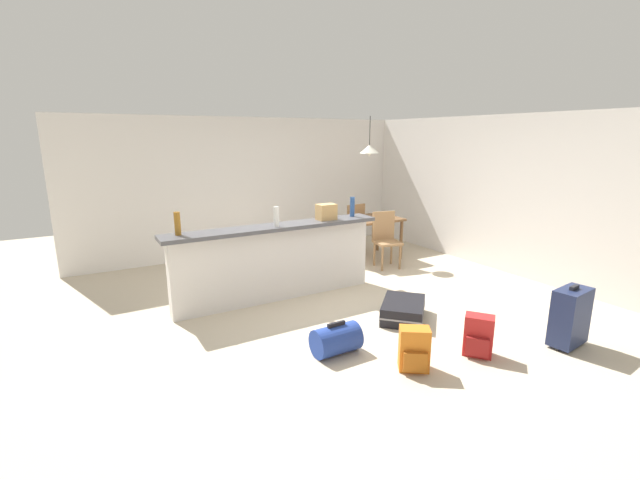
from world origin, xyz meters
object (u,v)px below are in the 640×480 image
bottle_blue (352,207)px  duffel_bag_blue (336,340)px  grocery_bag (326,212)px  bottle_amber (177,224)px  dining_table (368,223)px  dining_chair_far_side (353,225)px  suitcase_flat_black (403,310)px  dining_chair_near_partition (386,237)px  backpack_red (478,336)px  suitcase_upright_navy (570,316)px  pendant_lamp (369,149)px  backpack_orange (414,350)px  bottle_white (276,217)px

bottle_blue → duffel_bag_blue: size_ratio=0.59×
bottle_blue → grocery_bag: size_ratio=1.10×
bottle_amber → duffel_bag_blue: size_ratio=0.57×
dining_table → dining_chair_far_side: 0.52m
dining_table → suitcase_flat_black: bearing=-116.9°
dining_table → dining_chair_far_side: (0.01, 0.51, -0.13)m
dining_chair_near_partition → backpack_red: (-1.12, -2.92, -0.31)m
duffel_bag_blue → suitcase_upright_navy: bearing=-26.1°
dining_chair_near_partition → bottle_blue: bearing=-155.9°
pendant_lamp → backpack_red: size_ratio=1.60×
grocery_bag → suitcase_flat_black: size_ratio=0.31×
bottle_blue → backpack_orange: 2.70m
bottle_white → duffel_bag_blue: size_ratio=0.54×
duffel_bag_blue → suitcase_upright_navy: suitcase_upright_navy is taller
duffel_bag_blue → pendant_lamp: bearing=49.1°
pendant_lamp → dining_table: bearing=-120.6°
suitcase_upright_navy → dining_chair_near_partition: bearing=87.6°
suitcase_flat_black → backpack_red: 1.08m
bottle_amber → suitcase_upright_navy: bearing=-40.4°
suitcase_upright_navy → bottle_blue: bearing=106.9°
bottle_amber → suitcase_upright_navy: bottle_amber is taller
grocery_bag → suitcase_upright_navy: 3.18m
bottle_blue → backpack_orange: size_ratio=0.68×
dining_table → suitcase_flat_black: 2.74m
backpack_orange → dining_chair_far_side: bearing=63.5°
pendant_lamp → backpack_red: bearing=-108.8°
bottle_amber → duffel_bag_blue: bearing=-57.4°
suitcase_flat_black → suitcase_upright_navy: (1.04, -1.41, 0.22)m
dining_table → pendant_lamp: size_ratio=1.64×
suitcase_upright_navy → dining_table: bearing=87.4°
pendant_lamp → dining_chair_near_partition: bearing=-98.4°
bottle_white → suitcase_upright_navy: bottle_white is taller
bottle_blue → suitcase_upright_navy: bearing=-73.1°
dining_chair_far_side → backpack_orange: 4.33m
bottle_amber → dining_chair_near_partition: bottle_amber is taller
dining_table → pendant_lamp: 1.30m
bottle_blue → backpack_orange: bottle_blue is taller
bottle_amber → suitcase_flat_black: bottle_amber is taller
grocery_bag → dining_table: (1.48, 1.02, -0.49)m
bottle_amber → suitcase_flat_black: 2.89m
dining_chair_near_partition → duffel_bag_blue: (-2.34, -2.17, -0.36)m
dining_chair_far_side → backpack_red: 4.15m
bottle_white → dining_chair_far_side: 2.88m
bottle_amber → bottle_blue: 2.47m
suitcase_flat_black → duffel_bag_blue: (-1.17, -0.33, 0.04)m
dining_chair_near_partition → duffel_bag_blue: size_ratio=1.92×
dining_chair_near_partition → suitcase_upright_navy: (-0.14, -3.25, -0.19)m
bottle_blue → dining_table: (1.03, 1.00, -0.52)m
dining_chair_near_partition → dining_chair_far_side: size_ratio=1.00×
grocery_bag → backpack_orange: grocery_bag is taller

